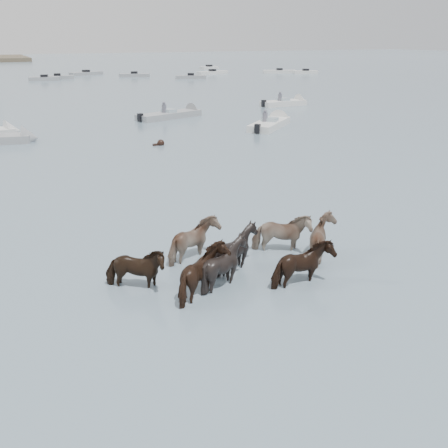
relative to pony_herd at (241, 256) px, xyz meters
name	(u,v)px	position (x,y,z in m)	size (l,w,h in m)	color
ground	(247,315)	(-0.93, -2.05, -0.48)	(400.00, 400.00, 0.00)	slate
pony_herd	(241,256)	(0.00, 0.00, 0.00)	(7.29, 4.11, 1.52)	black
swimming_pony	(160,143)	(3.72, 17.26, -0.38)	(0.72, 0.44, 0.44)	black
motorboat_b	(4,139)	(-4.66, 22.26, -0.26)	(5.26, 2.60, 1.92)	gray
motorboat_c	(177,114)	(8.68, 27.18, -0.26)	(6.23, 3.33, 1.92)	gray
motorboat_d	(273,123)	(13.44, 20.04, -0.26)	(5.35, 4.89, 1.92)	silver
motorboat_e	(290,103)	(21.09, 29.34, -0.26)	(5.08, 1.75, 1.92)	silver
distant_flotilla	(11,79)	(-0.70, 71.06, -0.23)	(102.48, 26.20, 0.93)	silver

